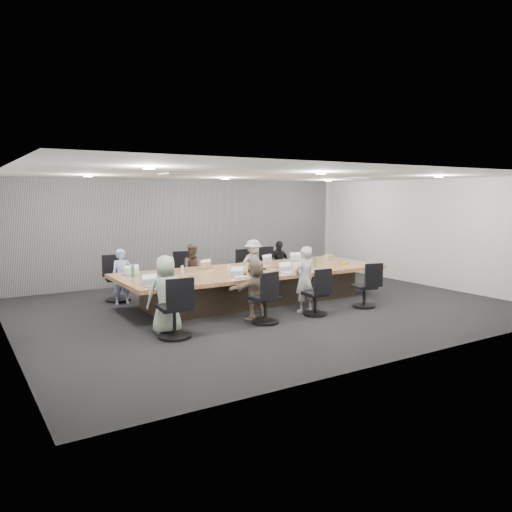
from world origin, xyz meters
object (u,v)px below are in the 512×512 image
chair_7 (364,290)px  laptop_2 (265,262)px  chair_0 (118,282)px  chair_4 (174,312)px  person_6 (305,279)px  laptop_3 (291,260)px  person_4 (166,294)px  person_1 (194,270)px  laptop_1 (204,267)px  laptop_4 (155,286)px  chair_5 (265,303)px  person_0 (122,277)px  chair_6 (315,297)px  snack_packet (343,264)px  person_2 (253,264)px  chair_1 (188,276)px  conference_table (254,284)px  person_5 (255,289)px  laptop_5 (241,277)px  bottle_green_left (133,271)px  mug_brown (153,277)px  bottle_green_right (315,262)px  laptop_6 (289,272)px  laptop_0 (130,274)px  stapler (259,271)px  person_3 (279,263)px  chair_2 (246,273)px  chair_3 (271,270)px  canvas_bag (328,258)px

chair_7 → laptop_2: bearing=124.3°
chair_0 → chair_4: chair_4 is taller
chair_7 → person_6: 1.41m
laptop_3 → person_4: 4.73m
person_1 → laptop_1: 0.57m
laptop_3 → laptop_4: (-4.21, -1.60, 0.00)m
chair_0 → chair_5: 3.83m
person_0 → person_6: person_6 is taller
chair_6 → snack_packet: snack_packet is taller
person_1 → person_2: bearing=11.8°
laptop_4 → chair_1: bearing=58.6°
conference_table → person_1: size_ratio=4.86×
person_1 → person_5: (0.03, -2.70, -0.03)m
chair_5 → chair_7: 2.51m
chair_5 → laptop_5: size_ratio=2.74×
laptop_3 → person_6: size_ratio=0.22×
chair_4 → bottle_green_left: (0.00, 2.14, 0.42)m
chair_6 → person_5: bearing=166.6°
person_6 → mug_brown: 3.03m
chair_4 → person_2: person_2 is taller
laptop_3 → person_6: (-1.21, -2.15, -0.07)m
bottle_green_right → mug_brown: bottle_green_right is taller
laptop_5 → bottle_green_right: bottle_green_right is taller
person_6 → bottle_green_right: size_ratio=5.99×
conference_table → bottle_green_right: bottle_green_right is taller
chair_6 → laptop_6: bearing=93.1°
person_1 → bottle_green_left: person_1 is taller
laptop_1 → person_5: bearing=77.0°
chair_6 → person_2: bearing=85.1°
chair_7 → laptop_6: 1.65m
laptop_6 → mug_brown: 2.86m
laptop_0 → stapler: size_ratio=2.05×
chair_0 → person_0: (0.00, -0.35, 0.17)m
person_3 → stapler: person_3 is taller
chair_2 → laptop_6: 2.56m
laptop_0 → person_2: person_2 is taller
chair_0 → laptop_2: chair_0 is taller
laptop_2 → person_3: (0.79, 0.55, -0.15)m
person_0 → laptop_2: bearing=-1.1°
laptop_5 → bottle_green_right: bearing=13.2°
laptop_3 → chair_7: bearing=103.8°
laptop_1 → person_3: person_3 is taller
chair_3 → bottle_green_left: bottle_green_left is taller
person_2 → laptop_0: bearing=179.0°
mug_brown → stapler: mug_brown is taller
chair_1 → bottle_green_right: (2.19, -2.15, 0.44)m
conference_table → chair_0: bearing=146.4°
laptop_0 → canvas_bag: bearing=170.9°
chair_0 → person_4: person_4 is taller
chair_7 → laptop_0: 4.97m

